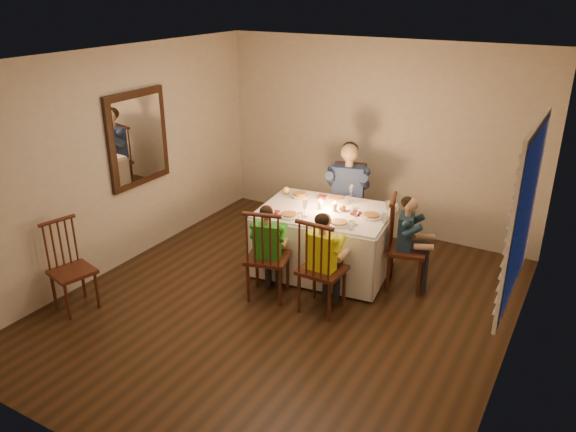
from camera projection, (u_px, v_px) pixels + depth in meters
The scene contains 26 objects.
ground at pixel (284, 305), 6.10m from camera, with size 5.00×5.00×0.00m, color black.
wall_left at pixel (120, 160), 6.63m from camera, with size 0.02×5.00×2.60m, color beige.
wall_right at pixel (522, 242), 4.56m from camera, with size 0.02×5.00×2.60m, color beige.
wall_back at pixel (377, 138), 7.59m from camera, with size 4.50×0.02×2.60m, color beige.
ceiling at pixel (283, 59), 5.09m from camera, with size 5.00×5.00×0.00m, color white.
dining_table at pixel (325, 228), 6.63m from camera, with size 1.64×1.27×0.76m.
chair_adult at pixel (346, 243), 7.57m from camera, with size 0.44×0.42×1.08m, color #3B1510, non-canonical shape.
chair_near_left at pixel (268, 296), 6.29m from camera, with size 0.44×0.42×1.08m, color #3B1510, non-canonical shape.
chair_near_right at pixel (321, 309), 6.03m from camera, with size 0.44×0.42×1.08m, color #3B1510, non-canonical shape.
chair_end at pixel (403, 286), 6.48m from camera, with size 0.44×0.42×1.08m, color #3B1510, non-canonical shape.
chair_extra at pixel (78, 308), 6.05m from camera, with size 0.41×0.39×0.99m, color #3B1510, non-canonical shape.
adult at pixel (346, 243), 7.57m from camera, with size 0.53×0.49×1.38m, color navy, non-canonical shape.
child_green at pixel (268, 296), 6.29m from camera, with size 0.37×0.34×1.10m, color green, non-canonical shape.
child_yellow at pixel (321, 309), 6.03m from camera, with size 0.39×0.35×1.12m, color #F7FC1B, non-canonical shape.
child_teal at pixel (403, 286), 6.48m from camera, with size 0.37×0.34×1.10m, color #1A3242, non-canonical shape.
setting_adult at pixel (336, 199), 6.84m from camera, with size 0.26×0.26×0.02m, color silver.
setting_green at pixel (289, 215), 6.36m from camera, with size 0.26×0.26×0.02m, color silver.
setting_yellow at pixel (339, 223), 6.15m from camera, with size 0.26×0.26×0.02m, color silver.
setting_teal at pixel (371, 216), 6.34m from camera, with size 0.26×0.26×0.02m, color silver.
candle_left at pixel (320, 205), 6.54m from camera, with size 0.06×0.06×0.10m, color white.
candle_right at pixel (334, 207), 6.48m from camera, with size 0.06×0.06×0.10m, color white.
squash at pixel (286, 190), 7.02m from camera, with size 0.09×0.09×0.09m, color yellow.
orange_fruit at pixel (342, 208), 6.50m from camera, with size 0.08×0.08×0.08m, color #FF9D15.
serving_bowl at pixel (300, 196), 6.89m from camera, with size 0.21×0.21×0.05m, color silver.
wall_mirror at pixel (138, 139), 6.78m from camera, with size 0.06×0.95×1.15m.
window_blinds at pixel (522, 214), 4.58m from camera, with size 0.07×1.34×1.54m.
Camera 1 is at (2.66, -4.52, 3.25)m, focal length 35.00 mm.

